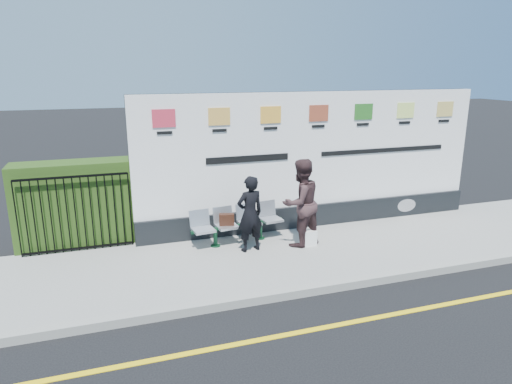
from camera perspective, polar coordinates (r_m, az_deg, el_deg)
ground at (r=7.43m, az=16.61°, el=-14.51°), size 80.00×80.00×0.00m
pavement at (r=9.33m, az=7.90°, el=-7.26°), size 14.00×3.00×0.12m
kerb at (r=8.13m, az=12.61°, el=-10.95°), size 14.00×0.18×0.14m
yellow_line at (r=7.43m, az=16.61°, el=-14.48°), size 14.00×0.10×0.01m
billboard at (r=10.30m, az=7.40°, el=2.85°), size 8.00×0.30×3.00m
hedge at (r=9.89m, az=-21.57°, el=-1.33°), size 2.35×0.70×1.70m
railing at (r=9.48m, az=-21.64°, el=-2.53°), size 2.05×0.06×1.54m
bench at (r=9.44m, az=-2.23°, el=-5.12°), size 1.97×0.74×0.41m
woman_left at (r=8.85m, az=-0.76°, el=-2.75°), size 0.61×0.46×1.51m
woman_right at (r=9.15m, az=5.60°, el=-1.35°), size 1.03×0.91×1.78m
handbag_brown at (r=9.24m, az=-3.69°, el=-3.46°), size 0.32×0.19×0.24m
carrier_bag_white at (r=9.36m, az=6.55°, el=-5.72°), size 0.32×0.19×0.32m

